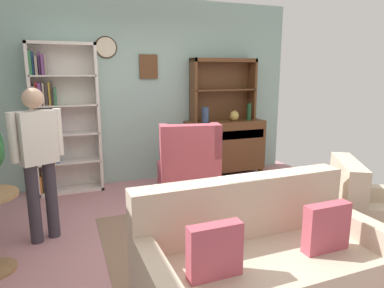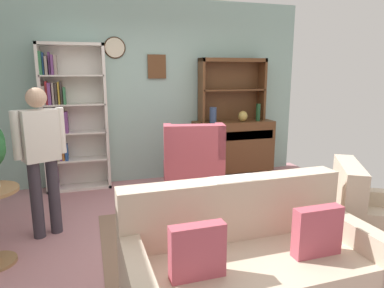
# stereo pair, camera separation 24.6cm
# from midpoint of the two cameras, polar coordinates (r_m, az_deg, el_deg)

# --- Properties ---
(ground_plane) EXTENTS (5.40, 4.60, 0.02)m
(ground_plane) POSITION_cam_midpoint_polar(r_m,az_deg,el_deg) (3.79, -2.27, -15.08)
(ground_plane) COLOR #B27A7F
(wall_back) EXTENTS (5.00, 0.09, 2.80)m
(wall_back) POSITION_cam_midpoint_polar(r_m,az_deg,el_deg) (5.45, -9.69, 8.55)
(wall_back) COLOR #93B7AD
(wall_back) RESTS_ON ground_plane
(area_rug) EXTENTS (2.21, 2.18, 0.01)m
(area_rug) POSITION_cam_midpoint_polar(r_m,az_deg,el_deg) (3.60, 2.46, -16.39)
(area_rug) COLOR #846651
(area_rug) RESTS_ON ground_plane
(bookshelf) EXTENTS (0.90, 0.30, 2.10)m
(bookshelf) POSITION_cam_midpoint_polar(r_m,az_deg,el_deg) (5.19, -22.36, 3.83)
(bookshelf) COLOR silver
(bookshelf) RESTS_ON ground_plane
(sideboard) EXTENTS (1.30, 0.45, 0.92)m
(sideboard) POSITION_cam_midpoint_polar(r_m,az_deg,el_deg) (5.72, 4.22, -0.21)
(sideboard) COLOR brown
(sideboard) RESTS_ON ground_plane
(sideboard_hutch) EXTENTS (1.10, 0.26, 1.00)m
(sideboard_hutch) POSITION_cam_midpoint_polar(r_m,az_deg,el_deg) (5.70, 3.91, 10.39)
(sideboard_hutch) COLOR brown
(sideboard_hutch) RESTS_ON sideboard
(vase_tall) EXTENTS (0.11, 0.11, 0.25)m
(vase_tall) POSITION_cam_midpoint_polar(r_m,az_deg,el_deg) (5.41, 0.91, 4.85)
(vase_tall) COLOR #33476B
(vase_tall) RESTS_ON sideboard
(vase_round) EXTENTS (0.15, 0.15, 0.17)m
(vase_round) POSITION_cam_midpoint_polar(r_m,az_deg,el_deg) (5.64, 5.79, 4.69)
(vase_round) COLOR tan
(vase_round) RESTS_ON sideboard
(bottle_wine) EXTENTS (0.07, 0.07, 0.28)m
(bottle_wine) POSITION_cam_midpoint_polar(r_m,az_deg,el_deg) (5.73, 8.24, 5.31)
(bottle_wine) COLOR #194223
(bottle_wine) RESTS_ON sideboard
(couch_floral) EXTENTS (1.81, 0.88, 0.90)m
(couch_floral) POSITION_cam_midpoint_polar(r_m,az_deg,el_deg) (2.73, 8.37, -19.09)
(couch_floral) COLOR beige
(couch_floral) RESTS_ON ground_plane
(armchair_floral) EXTENTS (1.06, 1.05, 0.88)m
(armchair_floral) POSITION_cam_midpoint_polar(r_m,az_deg,el_deg) (3.77, 26.01, -11.49)
(armchair_floral) COLOR beige
(armchair_floral) RESTS_ON ground_plane
(wingback_chair) EXTENTS (0.92, 0.94, 1.05)m
(wingback_chair) POSITION_cam_midpoint_polar(r_m,az_deg,el_deg) (4.69, -2.13, -4.50)
(wingback_chair) COLOR #B74C5B
(wingback_chair) RESTS_ON ground_plane
(person_reading) EXTENTS (0.51, 0.32, 1.56)m
(person_reading) POSITION_cam_midpoint_polar(r_m,az_deg,el_deg) (3.77, -25.89, -1.59)
(person_reading) COLOR #38333D
(person_reading) RESTS_ON ground_plane
(coffee_table) EXTENTS (0.80, 0.50, 0.42)m
(coffee_table) POSITION_cam_midpoint_polar(r_m,az_deg,el_deg) (3.44, 2.40, -11.31)
(coffee_table) COLOR brown
(coffee_table) RESTS_ON ground_plane
(book_stack) EXTENTS (0.18, 0.16, 0.09)m
(book_stack) POSITION_cam_midpoint_polar(r_m,az_deg,el_deg) (3.39, 3.62, -9.63)
(book_stack) COLOR gold
(book_stack) RESTS_ON coffee_table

